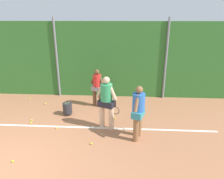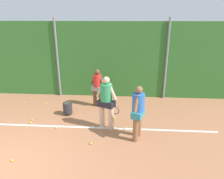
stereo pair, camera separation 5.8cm
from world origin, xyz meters
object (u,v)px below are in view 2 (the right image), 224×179
object	(u,v)px
tennis_ball_3	(56,128)
tennis_ball_1	(32,120)
player_midcourt	(106,100)
tennis_ball_0	(46,103)
tennis_ball_6	(30,98)
player_foreground_near	(138,110)
tennis_ball_2	(12,161)
ball_hopper	(68,108)
tennis_ball_4	(91,143)
tennis_ball_8	(31,122)
tennis_ball_9	(115,118)
player_backcourt_far	(98,86)

from	to	relation	value
tennis_ball_3	tennis_ball_1	bearing A→B (deg)	155.82
player_midcourt	tennis_ball_3	distance (m)	2.03
tennis_ball_0	tennis_ball_6	distance (m)	1.11
player_foreground_near	tennis_ball_2	distance (m)	3.80
player_midcourt	ball_hopper	distance (m)	2.01
tennis_ball_6	tennis_ball_4	bearing A→B (deg)	-44.60
tennis_ball_2	tennis_ball_8	size ratio (longest dim) A/B	1.00
player_foreground_near	tennis_ball_9	world-z (taller)	player_foreground_near
tennis_ball_4	player_backcourt_far	bearing A→B (deg)	93.25
player_foreground_near	tennis_ball_6	distance (m)	5.82
player_foreground_near	player_backcourt_far	size ratio (longest dim) A/B	1.08
tennis_ball_8	tennis_ball_6	bearing A→B (deg)	115.15
tennis_ball_9	ball_hopper	bearing A→B (deg)	172.83
player_foreground_near	ball_hopper	distance (m)	3.13
player_backcourt_far	tennis_ball_1	distance (m)	2.90
player_midcourt	tennis_ball_9	world-z (taller)	player_midcourt
tennis_ball_3	tennis_ball_8	bearing A→B (deg)	164.03
tennis_ball_2	tennis_ball_8	world-z (taller)	same
ball_hopper	tennis_ball_6	xyz separation A→B (m)	(-2.24, 1.48, -0.26)
player_foreground_near	tennis_ball_6	size ratio (longest dim) A/B	26.75
ball_hopper	tennis_ball_0	size ratio (longest dim) A/B	7.78
tennis_ball_4	tennis_ball_0	bearing A→B (deg)	130.96
player_foreground_near	tennis_ball_4	distance (m)	1.77
tennis_ball_3	tennis_ball_9	world-z (taller)	same
player_midcourt	ball_hopper	world-z (taller)	player_midcourt
tennis_ball_0	tennis_ball_6	xyz separation A→B (m)	(-0.97, 0.54, 0.00)
tennis_ball_0	tennis_ball_4	xyz separation A→B (m)	(2.51, -2.89, 0.00)
player_backcourt_far	tennis_ball_2	size ratio (longest dim) A/B	24.70
player_backcourt_far	tennis_ball_1	xyz separation A→B (m)	(-2.29, -1.54, -0.88)
tennis_ball_6	tennis_ball_9	xyz separation A→B (m)	(4.11, -1.72, 0.00)
tennis_ball_3	tennis_ball_4	size ratio (longest dim) A/B	1.00
tennis_ball_1	tennis_ball_3	bearing A→B (deg)	-24.18
tennis_ball_0	tennis_ball_2	world-z (taller)	same
tennis_ball_9	tennis_ball_0	bearing A→B (deg)	159.47
player_midcourt	tennis_ball_6	bearing A→B (deg)	171.34
tennis_ball_2	tennis_ball_8	distance (m)	2.13
player_backcourt_far	ball_hopper	world-z (taller)	player_backcourt_far
tennis_ball_1	player_backcourt_far	bearing A→B (deg)	33.90
player_backcourt_far	tennis_ball_9	xyz separation A→B (m)	(0.79, -1.17, -0.88)
player_midcourt	tennis_ball_2	bearing A→B (deg)	-117.11
player_midcourt	tennis_ball_0	xyz separation A→B (m)	(-2.90, 1.85, -1.01)
player_backcourt_far	ball_hopper	size ratio (longest dim) A/B	3.18
tennis_ball_2	tennis_ball_4	distance (m)	2.20
ball_hopper	tennis_ball_6	distance (m)	2.70
player_foreground_near	player_backcourt_far	world-z (taller)	player_foreground_near
player_foreground_near	tennis_ball_1	size ratio (longest dim) A/B	26.75
player_foreground_near	tennis_ball_6	bearing A→B (deg)	78.82
player_foreground_near	tennis_ball_8	xyz separation A→B (m)	(-3.83, 0.70, -0.96)
tennis_ball_3	tennis_ball_4	bearing A→B (deg)	-32.02
tennis_ball_6	tennis_ball_9	world-z (taller)	same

